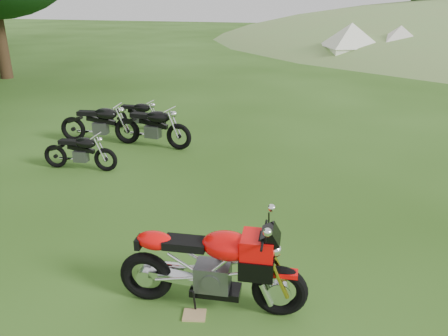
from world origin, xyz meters
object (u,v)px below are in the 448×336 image
(vintage_moto_d, at_px, (152,126))
(sport_motorcycle, at_px, (211,260))
(vintage_moto_c, at_px, (137,114))
(tent_left, at_px, (351,41))
(vintage_moto_b, at_px, (80,151))
(vintage_moto_a, at_px, (99,122))
(plywood_board, at_px, (194,315))
(tent_mid, at_px, (399,42))

(vintage_moto_d, bearing_deg, sport_motorcycle, -54.95)
(vintage_moto_c, xyz_separation_m, vintage_moto_d, (1.08, -1.30, 0.10))
(vintage_moto_d, xyz_separation_m, tent_left, (4.37, 17.91, 0.62))
(vintage_moto_b, relative_size, tent_left, 0.61)
(vintage_moto_c, bearing_deg, vintage_moto_a, -105.63)
(plywood_board, bearing_deg, vintage_moto_d, 119.40)
(sport_motorcycle, height_order, plywood_board, sport_motorcycle)
(sport_motorcycle, distance_m, vintage_moto_d, 6.42)
(plywood_board, relative_size, vintage_moto_a, 0.13)
(vintage_moto_a, xyz_separation_m, tent_left, (5.81, 18.00, 0.63))
(tent_left, bearing_deg, plywood_board, -116.09)
(sport_motorcycle, bearing_deg, vintage_moto_b, 133.26)
(tent_mid, bearing_deg, sport_motorcycle, -108.09)
(plywood_board, distance_m, vintage_moto_b, 5.56)
(sport_motorcycle, height_order, vintage_moto_c, sport_motorcycle)
(vintage_moto_c, bearing_deg, vintage_moto_b, -86.59)
(vintage_moto_a, bearing_deg, vintage_moto_b, -80.32)
(sport_motorcycle, height_order, tent_mid, tent_mid)
(vintage_moto_b, relative_size, vintage_moto_d, 0.79)
(vintage_moto_d, bearing_deg, plywood_board, -57.08)
(sport_motorcycle, bearing_deg, vintage_moto_a, 125.31)
(plywood_board, relative_size, vintage_moto_b, 0.16)
(sport_motorcycle, relative_size, plywood_board, 8.09)
(plywood_board, bearing_deg, tent_left, 87.21)
(vintage_moto_b, bearing_deg, vintage_moto_c, 88.27)
(sport_motorcycle, height_order, tent_left, tent_left)
(vintage_moto_d, bearing_deg, vintage_moto_c, 133.03)
(vintage_moto_b, height_order, tent_left, tent_left)
(sport_motorcycle, bearing_deg, tent_mid, 74.68)
(tent_mid, bearing_deg, plywood_board, -108.33)
(vintage_moto_a, relative_size, tent_left, 0.76)
(vintage_moto_c, relative_size, tent_mid, 0.65)
(plywood_board, xyz_separation_m, tent_left, (1.15, 23.61, 1.16))
(vintage_moto_a, height_order, vintage_moto_c, vintage_moto_a)
(plywood_board, height_order, vintage_moto_a, vintage_moto_a)
(tent_left, bearing_deg, vintage_moto_d, -127.01)
(tent_mid, bearing_deg, tent_left, 178.00)
(vintage_moto_a, bearing_deg, sport_motorcycle, -57.11)
(vintage_moto_b, height_order, tent_mid, tent_mid)
(plywood_board, relative_size, vintage_moto_c, 0.16)
(plywood_board, distance_m, tent_left, 23.67)
(vintage_moto_c, distance_m, tent_mid, 18.82)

